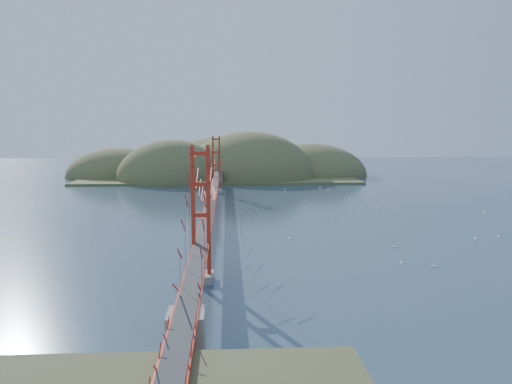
{
  "coord_description": "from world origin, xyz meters",
  "views": [
    {
      "loc": [
        2.27,
        -71.66,
        12.94
      ],
      "look_at": [
        6.38,
        0.0,
        3.94
      ],
      "focal_mm": 35.0,
      "sensor_mm": 36.0,
      "label": 1
    }
  ],
  "objects": [
    {
      "name": "sailboat_15",
      "position": [
        25.49,
        21.44,
        0.14
      ],
      "size": [
        0.59,
        0.59,
        0.64
      ],
      "color": "white",
      "rests_on": "ground"
    },
    {
      "name": "sailboat_3",
      "position": [
        16.12,
        10.89,
        0.15
      ],
      "size": [
        0.66,
        0.66,
        0.69
      ],
      "color": "white",
      "rests_on": "ground"
    },
    {
      "name": "sailboat_17",
      "position": [
        43.56,
        25.1,
        0.14
      ],
      "size": [
        0.55,
        0.55,
        0.61
      ],
      "color": "white",
      "rests_on": "ground"
    },
    {
      "name": "sailboat_0",
      "position": [
        9.59,
        -13.67,
        0.14
      ],
      "size": [
        0.47,
        0.51,
        0.58
      ],
      "color": "white",
      "rests_on": "ground"
    },
    {
      "name": "ground",
      "position": [
        0.0,
        0.0,
        0.0
      ],
      "size": [
        320.0,
        320.0,
        0.0
      ],
      "primitive_type": "plane",
      "color": "#2C4559",
      "rests_on": "ground"
    },
    {
      "name": "sailboat_16",
      "position": [
        26.16,
        12.38,
        0.15
      ],
      "size": [
        0.64,
        0.64,
        0.68
      ],
      "color": "white",
      "rests_on": "ground"
    },
    {
      "name": "sailboat_1",
      "position": [
        17.99,
        0.88,
        0.16
      ],
      "size": [
        0.6,
        0.64,
        0.72
      ],
      "color": "white",
      "rests_on": "ground"
    },
    {
      "name": "sailboat_8",
      "position": [
        36.87,
        31.77,
        0.16
      ],
      "size": [
        0.65,
        0.65,
        0.72
      ],
      "color": "white",
      "rests_on": "ground"
    },
    {
      "name": "sailboat_10",
      "position": [
        19.18,
        -25.17,
        0.14
      ],
      "size": [
        0.45,
        0.5,
        0.57
      ],
      "color": "white",
      "rests_on": "ground"
    },
    {
      "name": "far_headlands",
      "position": [
        2.21,
        68.52,
        0.0
      ],
      "size": [
        84.0,
        58.0,
        25.0
      ],
      "color": "brown",
      "rests_on": "ground"
    },
    {
      "name": "sailboat_7",
      "position": [
        23.99,
        34.25,
        0.13
      ],
      "size": [
        0.48,
        0.4,
        0.56
      ],
      "color": "white",
      "rests_on": "ground"
    },
    {
      "name": "sailboat_extra_1",
      "position": [
        55.08,
        19.08,
        0.16
      ],
      "size": [
        0.61,
        0.64,
        0.71
      ],
      "color": "white",
      "rests_on": "ground"
    },
    {
      "name": "sailboat_12",
      "position": [
        22.66,
        36.68,
        0.16
      ],
      "size": [
        0.66,
        0.6,
        0.75
      ],
      "color": "white",
      "rests_on": "ground"
    },
    {
      "name": "sailboat_6",
      "position": [
        21.76,
        -26.65,
        0.14
      ],
      "size": [
        0.52,
        0.52,
        0.58
      ],
      "color": "white",
      "rests_on": "ground"
    },
    {
      "name": "bridge",
      "position": [
        0.0,
        0.18,
        7.01
      ],
      "size": [
        2.2,
        94.4,
        12.0
      ],
      "color": "gray",
      "rests_on": "ground"
    },
    {
      "name": "fort",
      "position": [
        0.4,
        -47.8,
        0.67
      ],
      "size": [
        3.7,
        2.3,
        1.75
      ],
      "color": "maroon",
      "rests_on": "ground"
    },
    {
      "name": "sailboat_2",
      "position": [
        20.69,
        -18.77,
        0.14
      ],
      "size": [
        0.53,
        0.53,
        0.57
      ],
      "color": "white",
      "rests_on": "ground"
    },
    {
      "name": "approach_viaduct",
      "position": [
        0.0,
        -51.91,
        2.55
      ],
      "size": [
        1.4,
        12.0,
        3.38
      ],
      "color": "#AF2513",
      "rests_on": "ground"
    },
    {
      "name": "sailboat_extra_0",
      "position": [
        14.53,
        33.8,
        0.14
      ],
      "size": [
        0.6,
        0.6,
        0.63
      ],
      "color": "white",
      "rests_on": "ground"
    },
    {
      "name": "sailboat_5",
      "position": [
        31.88,
        -14.82,
        0.13
      ],
      "size": [
        0.4,
        0.48,
        0.55
      ],
      "color": "white",
      "rests_on": "ground"
    },
    {
      "name": "sailboat_14",
      "position": [
        35.27,
        -13.89,
        0.14
      ],
      "size": [
        0.41,
        0.49,
        0.57
      ],
      "color": "white",
      "rests_on": "ground"
    },
    {
      "name": "sailboat_4",
      "position": [
        28.21,
        10.16,
        0.15
      ],
      "size": [
        0.62,
        0.62,
        0.65
      ],
      "color": "white",
      "rests_on": "ground"
    },
    {
      "name": "sailboat_9",
      "position": [
        42.49,
        3.34,
        0.15
      ],
      "size": [
        0.51,
        0.6,
        0.69
      ],
      "color": "white",
      "rests_on": "ground"
    }
  ]
}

